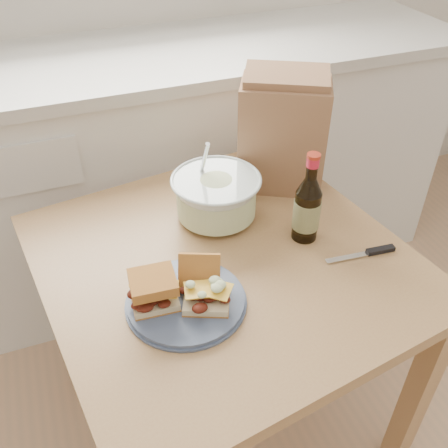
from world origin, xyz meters
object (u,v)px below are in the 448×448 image
object	(u,v)px
beer_bottle	(307,208)
paper_bag	(282,136)
dining_table	(225,287)
plate	(186,301)
coleslaw_bowl	(216,198)

from	to	relation	value
beer_bottle	paper_bag	bearing A→B (deg)	90.10
dining_table	paper_bag	bearing A→B (deg)	34.63
beer_bottle	paper_bag	world-z (taller)	paper_bag
plate	beer_bottle	xyz separation A→B (m)	(0.35, 0.12, 0.08)
paper_bag	plate	bearing A→B (deg)	-109.47
dining_table	paper_bag	xyz separation A→B (m)	(0.27, 0.25, 0.26)
paper_bag	beer_bottle	bearing A→B (deg)	-73.19
coleslaw_bowl	beer_bottle	bearing A→B (deg)	-41.53
dining_table	coleslaw_bowl	size ratio (longest dim) A/B	4.11
plate	paper_bag	world-z (taller)	paper_bag
plate	paper_bag	xyz separation A→B (m)	(0.40, 0.37, 0.15)
plate	beer_bottle	distance (m)	0.38
coleslaw_bowl	beer_bottle	world-z (taller)	beer_bottle
dining_table	plate	world-z (taller)	plate
beer_bottle	dining_table	bearing A→B (deg)	-168.46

